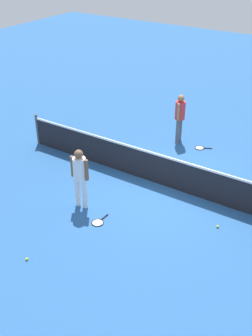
% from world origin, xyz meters
% --- Properties ---
extents(ground_plane, '(40.00, 40.00, 0.00)m').
position_xyz_m(ground_plane, '(0.00, 0.00, 0.00)').
color(ground_plane, '#265693').
extents(court_net, '(10.09, 0.09, 1.07)m').
position_xyz_m(court_net, '(0.00, 0.00, 0.50)').
color(court_net, '#4C4C51').
rests_on(court_net, ground_plane).
extents(player_near_side, '(0.53, 0.38, 1.70)m').
position_xyz_m(player_near_side, '(-1.46, -2.10, 1.01)').
color(player_near_side, white).
rests_on(player_near_side, ground_plane).
extents(player_far_side, '(0.39, 0.53, 1.70)m').
position_xyz_m(player_far_side, '(-1.05, 2.76, 1.01)').
color(player_far_side, '#595960').
rests_on(player_far_side, ground_plane).
extents(tennis_racket_near_player, '(0.33, 0.59, 0.03)m').
position_xyz_m(tennis_racket_near_player, '(-0.67, -2.44, 0.01)').
color(tennis_racket_near_player, black).
rests_on(tennis_racket_near_player, ground_plane).
extents(tennis_racket_far_player, '(0.60, 0.42, 0.03)m').
position_xyz_m(tennis_racket_far_player, '(-0.18, 2.71, 0.01)').
color(tennis_racket_far_player, black).
rests_on(tennis_racket_far_player, ground_plane).
extents(tennis_ball_by_net, '(0.07, 0.07, 0.07)m').
position_xyz_m(tennis_ball_by_net, '(-1.20, -4.42, 0.03)').
color(tennis_ball_by_net, '#C6E033').
rests_on(tennis_ball_by_net, ground_plane).
extents(tennis_ball_midcourt, '(0.07, 0.07, 0.07)m').
position_xyz_m(tennis_ball_midcourt, '(1.95, -0.98, 0.03)').
color(tennis_ball_midcourt, '#C6E033').
rests_on(tennis_ball_midcourt, ground_plane).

